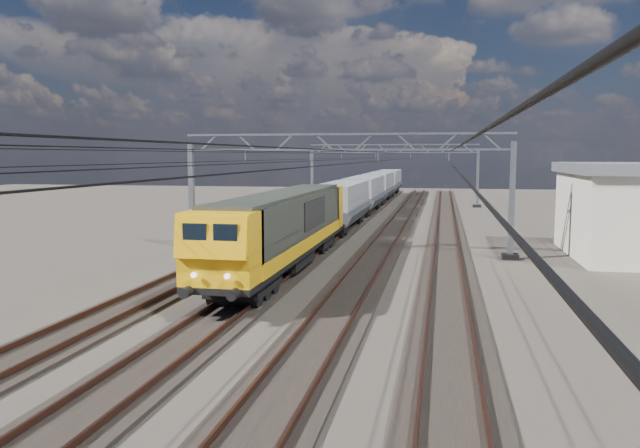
% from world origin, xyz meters
% --- Properties ---
extents(ground, '(160.00, 160.00, 0.00)m').
position_xyz_m(ground, '(0.00, 0.00, 0.00)').
color(ground, black).
rests_on(ground, ground).
extents(track_outer_west, '(2.60, 140.00, 0.30)m').
position_xyz_m(track_outer_west, '(-6.00, 0.00, 0.07)').
color(track_outer_west, black).
rests_on(track_outer_west, ground).
extents(track_loco, '(2.60, 140.00, 0.30)m').
position_xyz_m(track_loco, '(-2.00, 0.00, 0.07)').
color(track_loco, black).
rests_on(track_loco, ground).
extents(track_inner_east, '(2.60, 140.00, 0.30)m').
position_xyz_m(track_inner_east, '(2.00, 0.00, 0.07)').
color(track_inner_east, black).
rests_on(track_inner_east, ground).
extents(track_outer_east, '(2.60, 140.00, 0.30)m').
position_xyz_m(track_outer_east, '(6.00, 0.00, 0.07)').
color(track_outer_east, black).
rests_on(track_outer_east, ground).
extents(catenary_gantry_mid, '(19.90, 0.90, 7.11)m').
position_xyz_m(catenary_gantry_mid, '(0.00, 4.00, 3.91)').
color(catenary_gantry_mid, gray).
rests_on(catenary_gantry_mid, ground).
extents(catenary_gantry_far, '(19.90, 0.90, 7.11)m').
position_xyz_m(catenary_gantry_far, '(0.00, 40.00, 3.91)').
color(catenary_gantry_far, gray).
rests_on(catenary_gantry_far, ground).
extents(overhead_wires, '(12.03, 140.00, 0.53)m').
position_xyz_m(overhead_wires, '(0.00, 8.00, 5.75)').
color(overhead_wires, black).
rests_on(overhead_wires, ground).
extents(locomotive, '(2.76, 21.10, 3.62)m').
position_xyz_m(locomotive, '(-2.00, -2.14, 2.33)').
color(locomotive, black).
rests_on(locomotive, ground).
extents(hopper_wagon_lead, '(3.38, 13.00, 3.25)m').
position_xyz_m(hopper_wagon_lead, '(-2.00, 15.55, 2.23)').
color(hopper_wagon_lead, black).
rests_on(hopper_wagon_lead, ground).
extents(hopper_wagon_mid, '(3.38, 13.00, 3.25)m').
position_xyz_m(hopper_wagon_mid, '(-2.00, 29.75, 2.23)').
color(hopper_wagon_mid, black).
rests_on(hopper_wagon_mid, ground).
extents(hopper_wagon_third, '(3.38, 13.00, 3.25)m').
position_xyz_m(hopper_wagon_third, '(-2.00, 43.95, 2.23)').
color(hopper_wagon_third, black).
rests_on(hopper_wagon_third, ground).
extents(hopper_wagon_fourth, '(3.38, 13.00, 3.25)m').
position_xyz_m(hopper_wagon_fourth, '(-2.00, 58.15, 2.23)').
color(hopper_wagon_fourth, black).
rests_on(hopper_wagon_fourth, ground).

